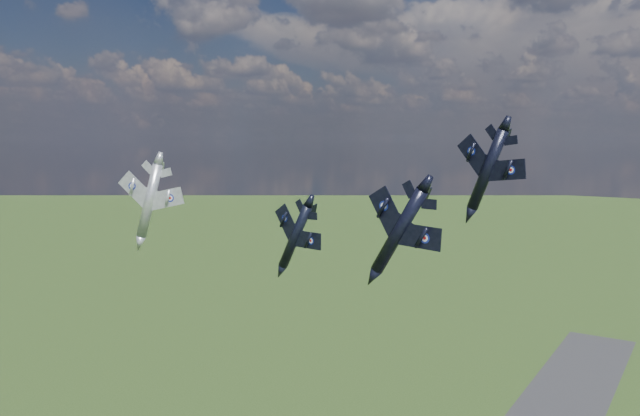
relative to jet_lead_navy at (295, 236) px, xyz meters
The scene contains 4 objects.
jet_lead_navy is the anchor object (origin of this frame).
jet_right_navy 22.27m from the jet_lead_navy, 27.50° to the right, with size 9.64×13.44×2.78m, color black, non-canonical shape.
jet_high_navy 25.76m from the jet_lead_navy, 29.26° to the left, with size 10.60×14.77×3.06m, color black, non-canonical shape.
jet_left_silver 26.22m from the jet_lead_navy, behind, with size 11.23×15.66×3.24m, color #979BA1, non-canonical shape.
Camera 1 is at (40.43, -54.27, 90.80)m, focal length 35.00 mm.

